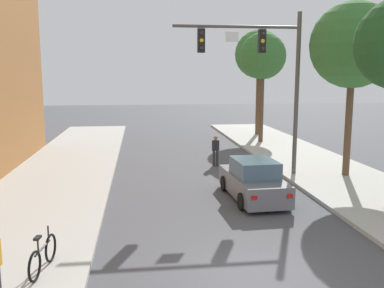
# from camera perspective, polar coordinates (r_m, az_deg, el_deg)

# --- Properties ---
(ground_plane) EXTENTS (120.00, 120.00, 0.00)m
(ground_plane) POSITION_cam_1_polar(r_m,az_deg,el_deg) (10.94, 8.38, -16.99)
(ground_plane) COLOR #4C4C51
(traffic_signal_mast) EXTENTS (5.89, 0.38, 7.50)m
(traffic_signal_mast) POSITION_cam_1_polar(r_m,az_deg,el_deg) (19.98, 9.59, 10.54)
(traffic_signal_mast) COLOR #514C47
(traffic_signal_mast) RESTS_ON sidewalk_right
(car_lead_grey) EXTENTS (2.00, 4.31, 1.60)m
(car_lead_grey) POSITION_cam_1_polar(r_m,az_deg,el_deg) (16.81, 8.23, -4.95)
(car_lead_grey) COLOR slate
(car_lead_grey) RESTS_ON ground
(pedestrian_crossing_road) EXTENTS (0.36, 0.22, 1.64)m
(pedestrian_crossing_road) POSITION_cam_1_polar(r_m,az_deg,el_deg) (22.58, 3.18, -0.71)
(pedestrian_crossing_road) COLOR #333338
(pedestrian_crossing_road) RESTS_ON ground
(bicycle_leaning) EXTENTS (0.31, 1.76, 0.98)m
(bicycle_leaning) POSITION_cam_1_polar(r_m,az_deg,el_deg) (11.11, -19.39, -13.96)
(bicycle_leaning) COLOR black
(bicycle_leaning) RESTS_ON sidewalk_left
(street_tree_second) EXTENTS (3.88, 3.88, 7.94)m
(street_tree_second) POSITION_cam_1_polar(r_m,az_deg,el_deg) (20.89, 20.82, 12.24)
(street_tree_second) COLOR brown
(street_tree_second) RESTS_ON sidewalk_right
(street_tree_third) EXTENTS (3.20, 3.20, 7.55)m
(street_tree_third) POSITION_cam_1_polar(r_m,az_deg,el_deg) (30.09, 9.47, 11.50)
(street_tree_third) COLOR brown
(street_tree_third) RESTS_ON sidewalk_right
(street_tree_farthest) EXTENTS (3.72, 3.72, 8.11)m
(street_tree_farthest) POSITION_cam_1_polar(r_m,az_deg,el_deg) (33.91, 8.99, 11.77)
(street_tree_farthest) COLOR brown
(street_tree_farthest) RESTS_ON sidewalk_right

